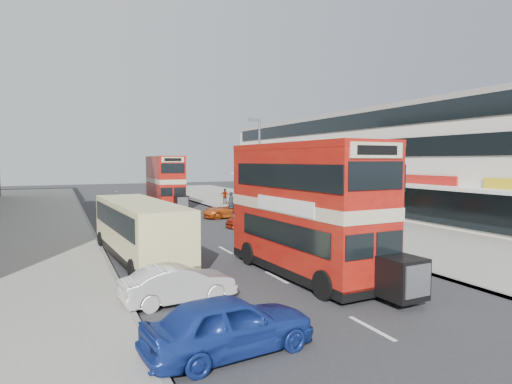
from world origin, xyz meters
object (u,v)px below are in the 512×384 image
street_lamp (258,161)px  car_left_front (178,284)px  pedestrian_near (299,209)px  coach (139,228)px  bus_main (306,209)px  car_left_near (229,324)px  car_right_a (255,219)px  bus_second (165,182)px  car_right_b (229,210)px  pedestrian_far (225,196)px  cyclist (232,210)px

street_lamp → car_left_front: 21.01m
car_left_front → pedestrian_near: size_ratio=1.98×
coach → bus_main: bearing=-49.6°
coach → pedestrian_near: coach is taller
street_lamp → car_left_near: size_ratio=1.85×
pedestrian_near → car_right_a: bearing=-35.3°
bus_second → pedestrian_near: size_ratio=4.73×
bus_main → car_left_near: bearing=42.5°
car_right_a → car_right_b: (0.11, 5.57, 0.01)m
bus_second → pedestrian_far: bus_second is taller
car_left_near → car_right_a: car_left_near is taller
car_left_front → pedestrian_far: 32.22m
bus_second → car_right_b: (3.11, -9.96, -2.04)m
car_right_a → cyclist: bearing=-175.2°
pedestrian_near → cyclist: size_ratio=0.87×
street_lamp → car_right_b: bearing=124.9°
coach → cyclist: 15.13m
bus_second → cyclist: bus_second is taller
cyclist → car_left_near: bearing=-118.0°
bus_second → pedestrian_far: bearing=-179.6°
car_left_near → pedestrian_near: pedestrian_near is taller
car_right_a → car_right_b: bearing=-175.4°
car_left_near → car_left_front: (-0.16, 4.43, -0.11)m
coach → car_right_b: size_ratio=2.24×
bus_main → car_right_b: bus_main is taller
car_left_near → bus_second: bearing=-16.8°
bus_second → car_right_a: bus_second is taller
coach → car_right_a: size_ratio=2.36×
bus_main → pedestrian_near: bearing=-122.0°
car_left_near → pedestrian_near: bearing=-41.0°
car_left_front → pedestrian_far: (12.61, 29.65, 0.33)m
car_left_near → pedestrian_near: 22.81m
car_left_front → street_lamp: bearing=-38.7°
bus_second → street_lamp: bearing=112.6°
street_lamp → car_right_a: street_lamp is taller
car_left_near → bus_main: bearing=-51.1°
bus_main → car_right_b: 18.99m
car_right_a → cyclist: cyclist is taller
car_left_front → car_right_b: car_left_front is taller
coach → pedestrian_far: (12.69, 22.47, -0.58)m
coach → car_right_b: 15.77m
bus_second → car_left_near: bearing=81.4°
bus_second → pedestrian_far: size_ratio=5.63×
car_right_a → pedestrian_near: 3.82m
pedestrian_near → pedestrian_far: bearing=-126.9°
pedestrian_near → car_right_b: bearing=-94.0°
bus_second → car_left_front: bus_second is taller
bus_main → cyclist: bus_main is taller
car_right_b → pedestrian_far: pedestrian_far is taller
coach → cyclist: (9.37, 11.85, -0.80)m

